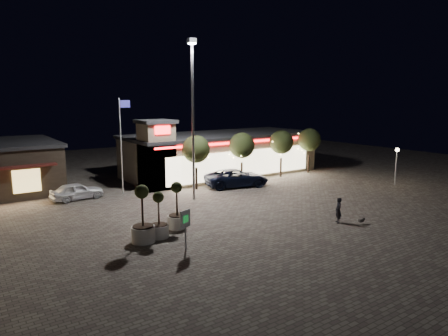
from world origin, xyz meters
TOP-DOWN VIEW (x-y plane):
  - ground at (0.00, 0.00)m, footprint 90.00×90.00m
  - retail_building at (9.51, 15.82)m, footprint 20.40×8.40m
  - floodlight_pole at (2.00, 8.00)m, footprint 0.60×0.40m
  - flagpole at (-1.90, 13.00)m, footprint 0.95×0.10m
  - lamp_post_east at (20.00, 2.00)m, footprint 0.36×0.36m
  - string_tree_a at (4.00, 11.00)m, footprint 2.42×2.42m
  - string_tree_b at (9.00, 11.00)m, footprint 2.42×2.42m
  - string_tree_c at (14.00, 11.00)m, footprint 2.42×2.42m
  - string_tree_d at (18.00, 11.00)m, footprint 2.42×2.42m
  - pickup_truck at (7.57, 9.84)m, footprint 6.33×4.14m
  - white_sedan at (-5.71, 13.17)m, footprint 4.16×1.98m
  - pedestrian at (6.67, -2.51)m, footprint 0.64×0.72m
  - dog at (7.74, -3.56)m, footprint 0.51×0.18m
  - planter_left at (-5.15, 1.33)m, footprint 1.34×1.34m
  - planter_mid at (-4.09, 1.52)m, footprint 1.11×1.11m
  - planter_right at (-2.44, 2.41)m, footprint 1.20×1.20m
  - valet_sign at (-3.79, -1.11)m, footprint 0.71×0.31m

SIDE VIEW (x-z plane):
  - ground at x=0.00m, z-range 0.00..0.00m
  - dog at x=7.74m, z-range 0.13..0.41m
  - white_sedan at x=-5.71m, z-range 0.00..1.37m
  - pickup_truck at x=7.57m, z-range 0.00..1.62m
  - pedestrian at x=6.67m, z-range 0.00..1.65m
  - planter_mid at x=-4.09m, z-range -0.52..2.20m
  - planter_right at x=-2.44m, z-range -0.56..2.38m
  - planter_left at x=-5.15m, z-range -0.63..2.66m
  - valet_sign at x=-3.79m, z-range 0.44..2.65m
  - retail_building at x=9.51m, z-range -0.84..5.26m
  - lamp_post_east at x=20.00m, z-range 0.72..4.20m
  - string_tree_a at x=4.00m, z-range 1.17..5.95m
  - string_tree_b at x=9.00m, z-range 1.17..5.95m
  - string_tree_c at x=14.00m, z-range 1.17..5.95m
  - string_tree_d at x=18.00m, z-range 1.17..5.95m
  - flagpole at x=-1.90m, z-range 0.74..8.74m
  - floodlight_pole at x=2.00m, z-range 0.83..13.21m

